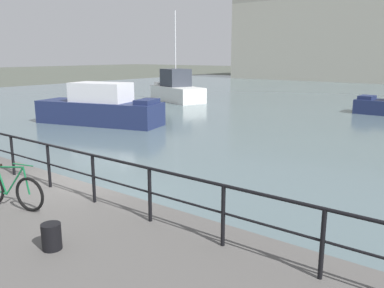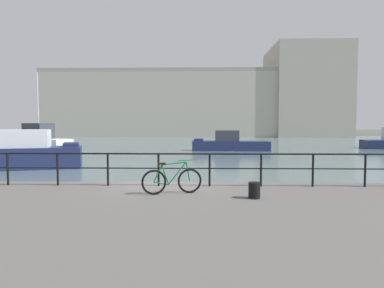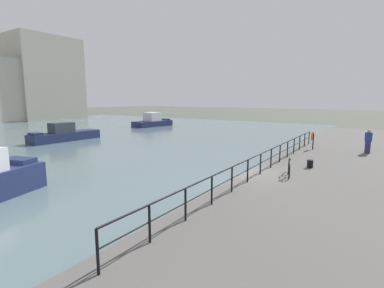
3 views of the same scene
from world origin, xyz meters
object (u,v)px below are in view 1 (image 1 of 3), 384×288
at_px(moored_red_daysailer, 100,108).
at_px(parked_bicycle, 10,190).
at_px(moored_blue_motorboat, 177,89).
at_px(mooring_bollard, 51,236).

relative_size(moored_red_daysailer, parked_bicycle, 4.38).
xyz_separation_m(moored_blue_motorboat, mooring_bollard, (16.36, -22.72, -0.08)).
bearing_deg(parked_bicycle, moored_red_daysailer, 117.72).
bearing_deg(mooring_bollard, moored_blue_motorboat, 125.76).
xyz_separation_m(moored_red_daysailer, mooring_bollard, (12.33, -11.21, 0.01)).
distance_m(parked_bicycle, mooring_bollard, 2.36).
relative_size(moored_blue_motorboat, mooring_bollard, 16.71).
bearing_deg(moored_blue_motorboat, mooring_bollard, 145.90).
bearing_deg(moored_red_daysailer, parked_bicycle, -62.91).
height_order(moored_blue_motorboat, moored_red_daysailer, moored_blue_motorboat).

